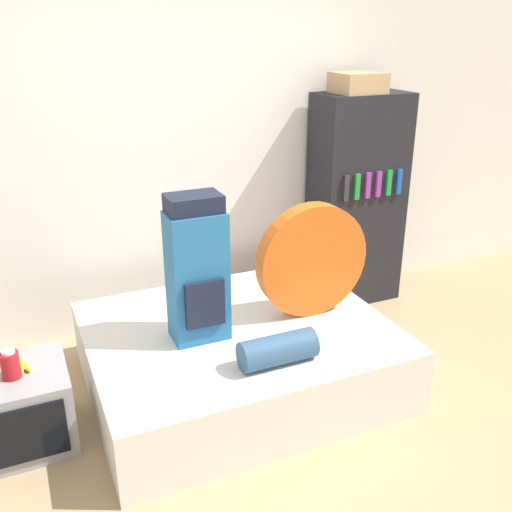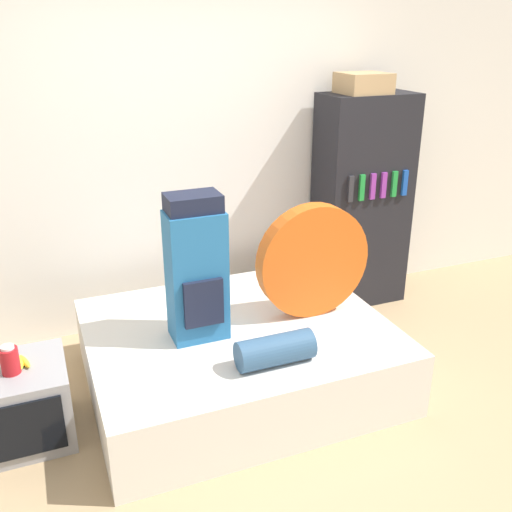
# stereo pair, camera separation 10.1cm
# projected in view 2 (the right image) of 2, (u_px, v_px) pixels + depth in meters

# --- Properties ---
(ground_plane) EXTENTS (16.00, 16.00, 0.00)m
(ground_plane) POSITION_uv_depth(u_px,v_px,m) (290.00, 436.00, 3.21)
(ground_plane) COLOR tan
(wall_back) EXTENTS (8.00, 0.05, 2.60)m
(wall_back) POSITION_uv_depth(u_px,v_px,m) (197.00, 151.00, 4.15)
(wall_back) COLOR white
(wall_back) RESTS_ON ground_plane
(bed) EXTENTS (1.82, 1.50, 0.42)m
(bed) POSITION_uv_depth(u_px,v_px,m) (238.00, 354.00, 3.62)
(bed) COLOR silver
(bed) RESTS_ON ground_plane
(backpack) EXTENTS (0.33, 0.26, 0.88)m
(backpack) POSITION_uv_depth(u_px,v_px,m) (196.00, 270.00, 3.27)
(backpack) COLOR #23669E
(backpack) RESTS_ON bed
(tent_bag) EXTENTS (0.73, 0.11, 0.73)m
(tent_bag) POSITION_uv_depth(u_px,v_px,m) (313.00, 261.00, 3.57)
(tent_bag) COLOR #E05B19
(tent_bag) RESTS_ON bed
(sleeping_roll) EXTENTS (0.43, 0.17, 0.17)m
(sleeping_roll) POSITION_uv_depth(u_px,v_px,m) (275.00, 350.00, 3.12)
(sleeping_roll) COLOR #33567A
(sleeping_roll) RESTS_ON bed
(television) EXTENTS (0.49, 0.52, 0.44)m
(television) POSITION_uv_depth(u_px,v_px,m) (24.00, 403.00, 3.13)
(television) COLOR #939399
(television) RESTS_ON ground_plane
(canister) EXTENTS (0.10, 0.10, 0.16)m
(canister) POSITION_uv_depth(u_px,v_px,m) (10.00, 360.00, 2.99)
(canister) COLOR #B2191E
(canister) RESTS_ON television
(banana_bunch) EXTENTS (0.12, 0.15, 0.03)m
(banana_bunch) POSITION_uv_depth(u_px,v_px,m) (21.00, 362.00, 3.08)
(banana_bunch) COLOR yellow
(banana_bunch) RESTS_ON television
(bookshelf) EXTENTS (0.72, 0.42, 1.68)m
(bookshelf) POSITION_uv_depth(u_px,v_px,m) (362.00, 202.00, 4.54)
(bookshelf) COLOR black
(bookshelf) RESTS_ON ground_plane
(cardboard_box) EXTENTS (0.34, 0.32, 0.15)m
(cardboard_box) POSITION_uv_depth(u_px,v_px,m) (363.00, 83.00, 4.14)
(cardboard_box) COLOR tan
(cardboard_box) RESTS_ON bookshelf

